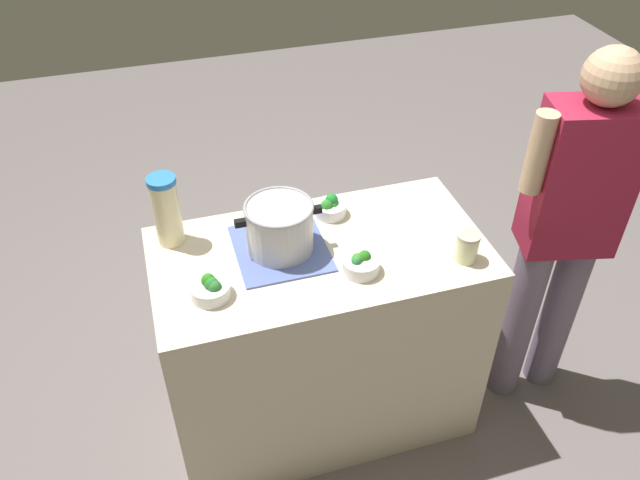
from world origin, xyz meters
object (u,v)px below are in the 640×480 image
at_px(cooking_pot, 280,226).
at_px(broccoli_bowl_center, 361,264).
at_px(person_cook, 565,229).
at_px(broccoli_bowl_back, 330,208).
at_px(mason_jar, 467,247).
at_px(lemonade_pitcher, 167,210).
at_px(broccoli_bowl_front, 211,289).

bearing_deg(cooking_pot, broccoli_bowl_center, -39.07).
height_order(broccoli_bowl_center, person_cook, person_cook).
xyz_separation_m(cooking_pot, broccoli_bowl_back, (0.24, 0.15, -0.07)).
relative_size(mason_jar, person_cook, 0.07).
relative_size(broccoli_bowl_back, person_cook, 0.07).
bearing_deg(cooking_pot, person_cook, -8.58).
height_order(lemonade_pitcher, broccoli_bowl_center, lemonade_pitcher).
xyz_separation_m(broccoli_bowl_back, person_cook, (0.85, -0.31, -0.06)).
bearing_deg(lemonade_pitcher, person_cook, -12.68).
bearing_deg(broccoli_bowl_front, broccoli_bowl_center, -2.68).
distance_m(lemonade_pitcher, broccoli_bowl_back, 0.62).
relative_size(lemonade_pitcher, broccoli_bowl_back, 2.28).
xyz_separation_m(lemonade_pitcher, broccoli_bowl_front, (0.09, -0.33, -0.11)).
bearing_deg(lemonade_pitcher, broccoli_bowl_center, -30.37).
relative_size(cooking_pot, person_cook, 0.19).
xyz_separation_m(lemonade_pitcher, broccoli_bowl_center, (0.61, -0.36, -0.11)).
relative_size(lemonade_pitcher, mason_jar, 2.46).
bearing_deg(broccoli_bowl_center, broccoli_bowl_back, 90.40).
distance_m(cooking_pot, broccoli_bowl_center, 0.32).
height_order(cooking_pot, broccoli_bowl_back, cooking_pot).
height_order(broccoli_bowl_front, broccoli_bowl_center, broccoli_bowl_front).
xyz_separation_m(cooking_pot, broccoli_bowl_front, (-0.28, -0.17, -0.07)).
relative_size(broccoli_bowl_center, broccoli_bowl_back, 1.07).
distance_m(lemonade_pitcher, broccoli_bowl_center, 0.71).
bearing_deg(cooking_pot, lemonade_pitcher, 156.18).
bearing_deg(lemonade_pitcher, mason_jar, -22.27).
height_order(broccoli_bowl_center, broccoli_bowl_back, broccoli_bowl_back).
bearing_deg(person_cook, broccoli_bowl_center, -178.01).
relative_size(cooking_pot, broccoli_bowl_center, 2.42).
relative_size(lemonade_pitcher, broccoli_bowl_center, 2.12).
distance_m(mason_jar, broccoli_bowl_center, 0.38).
xyz_separation_m(lemonade_pitcher, person_cook, (1.46, -0.33, -0.17)).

